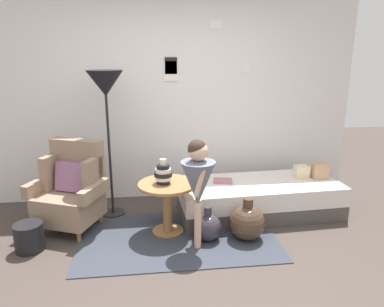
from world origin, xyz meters
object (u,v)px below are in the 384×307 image
(side_table, at_px, (167,197))
(demijohn_near, at_px, (208,227))
(armchair, at_px, (72,190))
(vase_striped, at_px, (163,173))
(demijohn_far, at_px, (247,222))
(magazine_basket, at_px, (29,237))
(floor_lamp, at_px, (106,90))
(daybed, at_px, (259,198))
(person_child, at_px, (198,180))
(book_on_daybed, at_px, (223,181))

(side_table, bearing_deg, demijohn_near, -29.85)
(armchair, height_order, vase_striped, armchair)
(demijohn_far, height_order, magazine_basket, demijohn_far)
(floor_lamp, xyz_separation_m, magazine_basket, (-0.74, -0.75, -1.35))
(daybed, xyz_separation_m, side_table, (-1.12, -0.35, 0.21))
(vase_striped, height_order, demijohn_far, vase_striped)
(person_child, xyz_separation_m, magazine_basket, (-1.66, 0.11, -0.56))
(armchair, bearing_deg, person_child, -23.75)
(demijohn_near, relative_size, demijohn_far, 0.82)
(side_table, bearing_deg, armchair, 165.96)
(floor_lamp, distance_m, demijohn_near, 1.86)
(vase_striped, relative_size, magazine_basket, 0.95)
(armchair, xyz_separation_m, person_child, (1.32, -0.58, 0.27))
(vase_striped, bearing_deg, armchair, 165.40)
(demijohn_near, height_order, magazine_basket, demijohn_near)
(daybed, distance_m, book_on_daybed, 0.49)
(daybed, xyz_separation_m, person_child, (-0.84, -0.67, 0.50))
(armchair, height_order, person_child, person_child)
(book_on_daybed, bearing_deg, daybed, -7.42)
(person_child, bearing_deg, magazine_basket, 176.20)
(vase_striped, bearing_deg, book_on_daybed, 29.21)
(book_on_daybed, bearing_deg, side_table, -149.52)
(side_table, bearing_deg, vase_striped, -178.75)
(floor_lamp, bearing_deg, vase_striped, -42.23)
(side_table, distance_m, vase_striped, 0.27)
(person_child, xyz_separation_m, demijohn_near, (0.12, 0.09, -0.56))
(side_table, relative_size, vase_striped, 2.32)
(armchair, distance_m, magazine_basket, 0.65)
(armchair, height_order, floor_lamp, floor_lamp)
(demijohn_far, bearing_deg, person_child, -173.02)
(armchair, relative_size, magazine_basket, 3.46)
(armchair, distance_m, side_table, 1.07)
(floor_lamp, xyz_separation_m, book_on_daybed, (1.32, -0.14, -1.08))
(side_table, relative_size, demijohn_near, 1.65)
(person_child, height_order, magazine_basket, person_child)
(daybed, relative_size, demijohn_near, 5.19)
(demijohn_near, bearing_deg, magazine_basket, 179.40)
(person_child, bearing_deg, side_table, 131.51)
(armchair, distance_m, floor_lamp, 1.16)
(book_on_daybed, bearing_deg, demijohn_far, -79.01)
(book_on_daybed, height_order, magazine_basket, book_on_daybed)
(vase_striped, height_order, demijohn_near, vase_striped)
(person_child, distance_m, demijohn_far, 0.74)
(side_table, xyz_separation_m, demijohn_near, (0.40, -0.23, -0.26))
(demijohn_far, bearing_deg, vase_striped, 163.23)
(floor_lamp, relative_size, magazine_basket, 6.09)
(side_table, distance_m, demijohn_far, 0.88)
(demijohn_far, bearing_deg, floor_lamp, 151.14)
(daybed, distance_m, side_table, 1.19)
(daybed, height_order, book_on_daybed, book_on_daybed)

